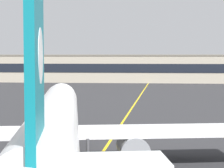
# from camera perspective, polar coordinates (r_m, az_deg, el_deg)

# --- Properties ---
(taxiway_centreline) EXTENTS (5.75, 179.93, 0.01)m
(taxiway_centreline) POSITION_cam_1_polar(r_m,az_deg,el_deg) (50.93, 0.55, -6.20)
(taxiway_centreline) COLOR yellow
(taxiway_centreline) RESTS_ON ground
(airliner_foreground) EXTENTS (32.34, 41.31, 11.65)m
(airliner_foreground) POSITION_cam_1_polar(r_m,az_deg,el_deg) (34.75, -7.56, -5.27)
(airliner_foreground) COLOR white
(airliner_foreground) RESTS_ON ground
(terminal_building) EXTENTS (136.67, 12.40, 9.08)m
(terminal_building) POSITION_cam_1_polar(r_m,az_deg,el_deg) (145.03, 7.76, 2.02)
(terminal_building) COLOR #B2A893
(terminal_building) RESTS_ON ground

